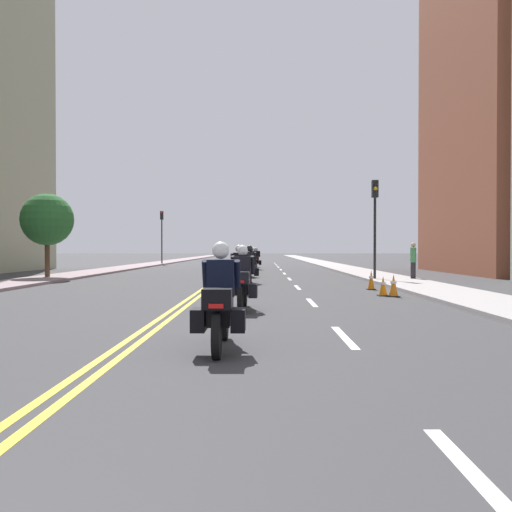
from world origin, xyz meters
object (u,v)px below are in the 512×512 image
Objects in this scene: motorcycle_4 at (249,265)px; traffic_cone_0 at (383,286)px; traffic_cone_2 at (371,280)px; traffic_light_near at (375,211)px; motorcycle_0 at (220,306)px; motorcycle_5 at (251,263)px; motorcycle_2 at (239,274)px; traffic_light_far at (162,228)px; motorcycle_3 at (250,268)px; motorcycle_7 at (254,259)px; motorcycle_1 at (242,283)px; motorcycle_6 at (256,261)px; street_tree_0 at (47,220)px; traffic_cone_1 at (394,286)px; pedestrian_0 at (413,261)px.

traffic_cone_0 is (4.54, -11.54, -0.35)m from motorcycle_4.
traffic_light_near reaches higher than traffic_cone_2.
motorcycle_0 is 26.29m from motorcycle_5.
traffic_light_far is (-8.68, 33.53, 2.83)m from motorcycle_2.
motorcycle_3 reaches higher than motorcycle_4.
traffic_light_near is (5.79, 1.83, 2.57)m from motorcycle_3.
traffic_cone_0 is (4.52, -16.88, -0.32)m from motorcycle_5.
motorcycle_2 reaches higher than motorcycle_7.
motorcycle_2 is 5.19m from motorcycle_3.
traffic_cone_2 is at bearing 69.00° from motorcycle_0.
motorcycle_1 is at bearing -92.21° from motorcycle_3.
traffic_cone_0 is at bearing -68.97° from traffic_light_far.
motorcycle_7 is (-0.20, 4.83, 0.00)m from motorcycle_6.
motorcycle_5 is 0.46× the size of traffic_light_near.
traffic_cone_1 is at bearing -33.80° from street_tree_0.
motorcycle_4 reaches higher than motorcycle_6.
traffic_light_near is at bearing -27.61° from motorcycle_4.
motorcycle_3 is at bearing 141.76° from traffic_cone_2.
motorcycle_1 is 0.96× the size of motorcycle_7.
motorcycle_5 is 17.48m from traffic_cone_0.
traffic_light_far reaches higher than motorcycle_0.
motorcycle_7 is 24.71m from traffic_cone_2.
motorcycle_5 is (-0.14, 10.59, -0.03)m from motorcycle_3.
traffic_light_near is (5.75, 12.27, 2.58)m from motorcycle_1.
traffic_cone_1 is at bearing -65.54° from motorcycle_4.
traffic_light_far reaches higher than traffic_cone_0.
traffic_cone_2 is (4.54, -3.58, -0.31)m from motorcycle_3.
motorcycle_6 is at bearing 90.73° from motorcycle_4.
pedestrian_0 is at bearing 60.96° from traffic_cone_2.
motorcycle_1 is 1.00× the size of motorcycle_3.
motorcycle_1 is 8.21m from traffic_cone_2.
pedestrian_0 is (7.56, 12.37, 0.26)m from motorcycle_1.
traffic_light_far is at bearing 105.08° from motorcycle_3.
motorcycle_2 is at bearing -88.47° from motorcycle_5.
motorcycle_2 is at bearing 164.21° from traffic_cone_1.
traffic_cone_0 is at bearing 45.71° from motorcycle_1.
traffic_light_far is (-8.97, 38.78, 2.83)m from motorcycle_1.
traffic_cone_1 is (4.64, -6.57, -0.32)m from motorcycle_3.
motorcycle_6 is 1.26× the size of pedestrian_0.
motorcycle_1 is at bearing -87.17° from motorcycle_7.
motorcycle_5 is at bearing 88.35° from motorcycle_3.
motorcycle_4 reaches higher than motorcycle_1.
traffic_cone_0 is at bearing -78.00° from motorcycle_7.
motorcycle_3 is at bearing -72.51° from traffic_light_far.
motorcycle_2 is 0.98× the size of motorcycle_6.
traffic_light_far is at bearing 102.57° from motorcycle_2.
motorcycle_0 is 0.44× the size of traffic_light_far.
motorcycle_3 is at bearing 125.26° from traffic_cone_1.
traffic_light_near reaches higher than street_tree_0.
motorcycle_0 is 3.52× the size of traffic_cone_0.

